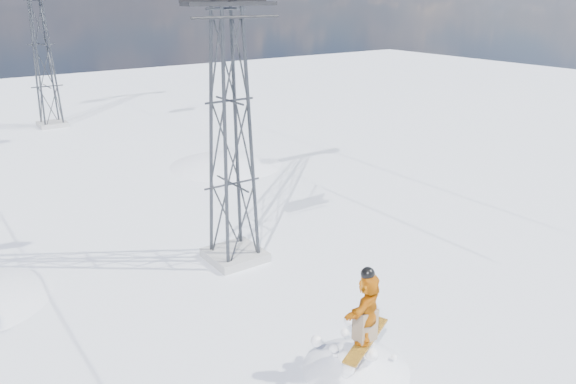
{
  "coord_description": "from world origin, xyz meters",
  "views": [
    {
      "loc": [
        -7.79,
        -7.38,
        8.69
      ],
      "look_at": [
        0.49,
        4.37,
        3.58
      ],
      "focal_mm": 35.0,
      "sensor_mm": 36.0,
      "label": 1
    }
  ],
  "objects": [
    {
      "name": "snow_terrain",
      "position": [
        -4.77,
        21.24,
        -9.59
      ],
      "size": [
        39.0,
        37.0,
        22.0
      ],
      "color": "white",
      "rests_on": "ground"
    },
    {
      "name": "lift_tower_far",
      "position": [
        0.8,
        33.0,
        5.47
      ],
      "size": [
        5.2,
        1.8,
        11.43
      ],
      "color": "#999999",
      "rests_on": "ground"
    },
    {
      "name": "lift_tower_near",
      "position": [
        0.8,
        8.0,
        5.47
      ],
      "size": [
        5.2,
        1.8,
        11.43
      ],
      "color": "#999999",
      "rests_on": "ground"
    }
  ]
}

